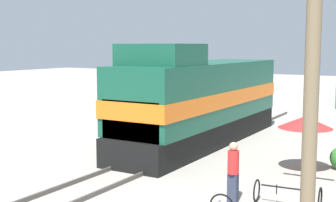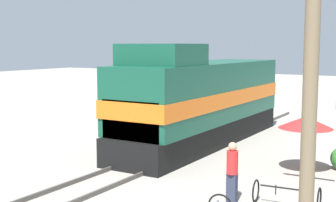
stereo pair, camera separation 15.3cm
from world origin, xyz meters
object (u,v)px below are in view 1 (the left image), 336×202
object	(u,v)px
locomotive	(199,101)
vendor_umbrella	(305,122)
utility_pole	(312,68)
person_bystander	(233,169)
bicycle	(287,194)

from	to	relation	value
locomotive	vendor_umbrella	world-z (taller)	locomotive
locomotive	vendor_umbrella	bearing A→B (deg)	-23.21
utility_pole	locomotive	bearing A→B (deg)	134.06
vendor_umbrella	person_bystander	xyz separation A→B (m)	(-0.94, -4.57, -0.86)
locomotive	bicycle	distance (m)	9.11
person_bystander	bicycle	bearing A→B (deg)	17.03
person_bystander	locomotive	bearing A→B (deg)	123.66
person_bystander	bicycle	size ratio (longest dim) A/B	0.95
vendor_umbrella	bicycle	xyz separation A→B (m)	(0.58, -4.11, -1.50)
locomotive	person_bystander	size ratio (longest dim) A/B	6.87
vendor_umbrella	bicycle	world-z (taller)	vendor_umbrella
utility_pole	vendor_umbrella	distance (m)	5.37
bicycle	utility_pole	bearing A→B (deg)	45.03
utility_pole	person_bystander	distance (m)	3.81
locomotive	person_bystander	xyz separation A→B (m)	(4.64, -6.96, -1.08)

